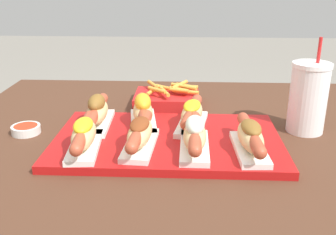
{
  "coord_description": "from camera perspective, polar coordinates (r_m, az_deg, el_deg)",
  "views": [
    {
      "loc": [
        0.02,
        -0.9,
        1.11
      ],
      "look_at": [
        -0.02,
        -0.05,
        0.79
      ],
      "focal_mm": 42.0,
      "sensor_mm": 36.0,
      "label": 1
    }
  ],
  "objects": [
    {
      "name": "hot_dog_0",
      "position": [
        0.85,
        -12.11,
        -2.48
      ],
      "size": [
        0.07,
        0.21,
        0.07
      ],
      "color": "white",
      "rests_on": "serving_tray"
    },
    {
      "name": "hot_dog_3",
      "position": [
        0.84,
        11.86,
        -2.8
      ],
      "size": [
        0.07,
        0.21,
        0.07
      ],
      "color": "white",
      "rests_on": "serving_tray"
    },
    {
      "name": "hot_dog_5",
      "position": [
        0.96,
        -3.64,
        0.99
      ],
      "size": [
        0.08,
        0.21,
        0.08
      ],
      "color": "white",
      "rests_on": "serving_tray"
    },
    {
      "name": "sauce_bowl",
      "position": [
        1.02,
        -19.92,
        -1.59
      ],
      "size": [
        0.07,
        0.07,
        0.02
      ],
      "color": "silver",
      "rests_on": "patio_table"
    },
    {
      "name": "serving_tray",
      "position": [
        0.91,
        -0.06,
        -3.35
      ],
      "size": [
        0.52,
        0.32,
        0.02
      ],
      "color": "#B71414",
      "rests_on": "patio_table"
    },
    {
      "name": "drink_cup",
      "position": [
        1.01,
        19.68,
        2.73
      ],
      "size": [
        0.09,
        0.09,
        0.23
      ],
      "color": "white",
      "rests_on": "patio_table"
    },
    {
      "name": "fries_basket",
      "position": [
        1.16,
        -0.08,
        2.82
      ],
      "size": [
        0.19,
        0.15,
        0.06
      ],
      "color": "red",
      "rests_on": "patio_table"
    },
    {
      "name": "hot_dog_1",
      "position": [
        0.84,
        -4.1,
        -2.34
      ],
      "size": [
        0.07,
        0.21,
        0.06
      ],
      "color": "white",
      "rests_on": "serving_tray"
    },
    {
      "name": "hot_dog_6",
      "position": [
        0.95,
        3.48,
        0.5
      ],
      "size": [
        0.08,
        0.21,
        0.06
      ],
      "color": "white",
      "rests_on": "serving_tray"
    },
    {
      "name": "hot_dog_4",
      "position": [
        0.97,
        -10.25,
        0.81
      ],
      "size": [
        0.07,
        0.21,
        0.08
      ],
      "color": "white",
      "rests_on": "serving_tray"
    },
    {
      "name": "hot_dog_2",
      "position": [
        0.83,
        3.9,
        -2.54
      ],
      "size": [
        0.06,
        0.21,
        0.07
      ],
      "color": "white",
      "rests_on": "serving_tray"
    }
  ]
}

